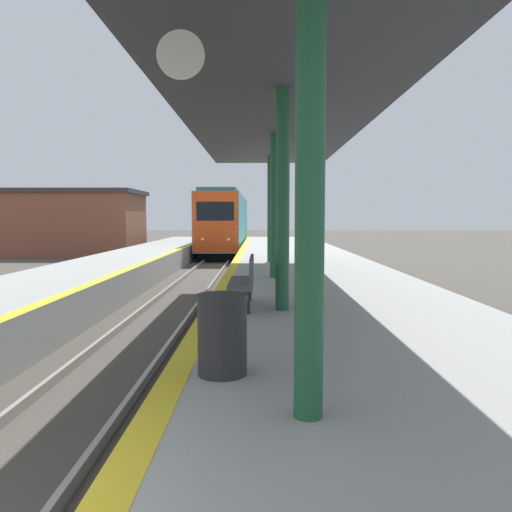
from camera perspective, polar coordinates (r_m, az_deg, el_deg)
train at (r=37.42m, az=-3.47°, el=3.82°), size 2.70×17.91×4.39m
station_canopy at (r=11.39m, az=2.52°, el=15.69°), size 4.40×19.08×4.07m
trash_bin at (r=5.28m, az=-3.88°, el=-8.91°), size 0.54×0.54×0.85m
bench at (r=9.15m, az=-1.27°, el=-2.82°), size 0.44×1.66×0.92m
station_building at (r=37.43m, az=-19.95°, el=3.64°), size 9.16×6.16×4.54m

